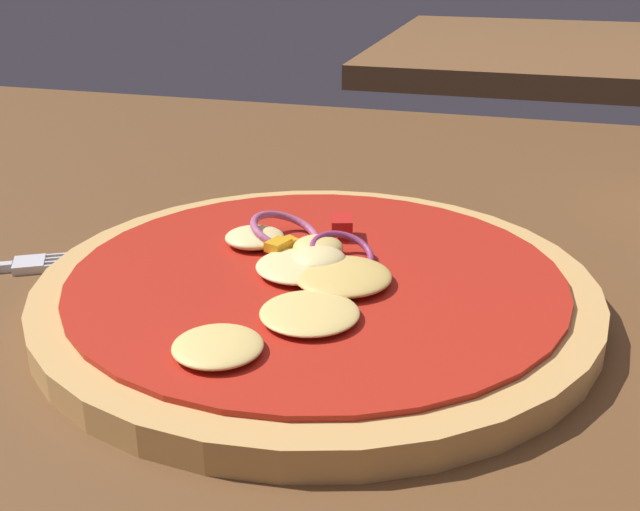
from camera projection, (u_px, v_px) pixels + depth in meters
The scene contains 3 objects.
dining_table at pixel (296, 367), 0.40m from camera, with size 1.43×1.03×0.04m.
pizza at pixel (309, 287), 0.42m from camera, with size 0.30×0.30×0.03m.
background_table at pixel (575, 53), 1.36m from camera, with size 0.66×0.68×0.04m.
Camera 1 is at (0.11, -0.33, 0.23)m, focal length 43.96 mm.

